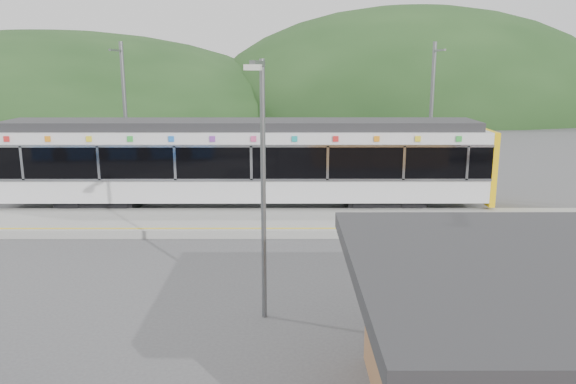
{
  "coord_description": "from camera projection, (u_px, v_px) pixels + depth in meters",
  "views": [
    {
      "loc": [
        0.39,
        -17.2,
        6.01
      ],
      "look_at": [
        0.43,
        1.0,
        1.86
      ],
      "focal_mm": 35.0,
      "sensor_mm": 36.0,
      "label": 1
    }
  ],
  "objects": [
    {
      "name": "ground",
      "position": [
        275.0,
        255.0,
        18.1
      ],
      "size": [
        120.0,
        120.0,
        0.0
      ],
      "primitive_type": "plane",
      "color": "#4C4C4F",
      "rests_on": "ground"
    },
    {
      "name": "catenary_mast_west",
      "position": [
        125.0,
        117.0,
        25.62
      ],
      "size": [
        0.18,
        1.8,
        7.0
      ],
      "color": "slate",
      "rests_on": "ground"
    },
    {
      "name": "lamp_post",
      "position": [
        263.0,
        170.0,
        12.76
      ],
      "size": [
        0.38,
        1.1,
        6.13
      ],
      "rotation": [
        0.0,
        0.0,
        -0.17
      ],
      "color": "slate",
      "rests_on": "ground"
    },
    {
      "name": "hills",
      "position": [
        426.0,
        213.0,
        23.27
      ],
      "size": [
        146.0,
        149.0,
        26.0
      ],
      "color": "#1E3D19",
      "rests_on": "ground"
    },
    {
      "name": "yellow_line",
      "position": [
        276.0,
        228.0,
        19.98
      ],
      "size": [
        26.0,
        0.1,
        0.01
      ],
      "primitive_type": "cube",
      "color": "yellow",
      "rests_on": "platform"
    },
    {
      "name": "catenary_mast_east",
      "position": [
        431.0,
        117.0,
        25.65
      ],
      "size": [
        0.18,
        1.8,
        7.0
      ],
      "color": "slate",
      "rests_on": "ground"
    },
    {
      "name": "train",
      "position": [
        242.0,
        161.0,
        23.49
      ],
      "size": [
        20.44,
        3.01,
        3.74
      ],
      "color": "black",
      "rests_on": "ground"
    },
    {
      "name": "platform",
      "position": [
        277.0,
        222.0,
        21.28
      ],
      "size": [
        26.0,
        3.2,
        0.3
      ],
      "primitive_type": "cube",
      "color": "#9E9E99",
      "rests_on": "ground"
    }
  ]
}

